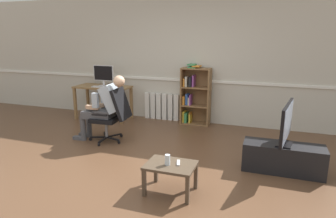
{
  "coord_description": "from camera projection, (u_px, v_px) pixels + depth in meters",
  "views": [
    {
      "loc": [
        1.76,
        -3.72,
        1.91
      ],
      "look_at": [
        0.15,
        0.85,
        0.7
      ],
      "focal_mm": 32.38,
      "sensor_mm": 36.0,
      "label": 1
    }
  ],
  "objects": [
    {
      "name": "drinking_glass",
      "position": [
        168.0,
        160.0,
        3.63
      ],
      "size": [
        0.06,
        0.06,
        0.13
      ],
      "primitive_type": "cylinder",
      "color": "silver",
      "rests_on": "coffee_table"
    },
    {
      "name": "spare_remote",
      "position": [
        178.0,
        163.0,
        3.68
      ],
      "size": [
        0.08,
        0.15,
        0.02
      ],
      "primitive_type": "cube",
      "rotation": [
        0.0,
        0.0,
        0.28
      ],
      "color": "white",
      "rests_on": "coffee_table"
    },
    {
      "name": "computer_mouse",
      "position": [
        110.0,
        87.0,
        6.63
      ],
      "size": [
        0.06,
        0.1,
        0.03
      ],
      "primitive_type": "cube",
      "color": "white",
      "rests_on": "computer_desk"
    },
    {
      "name": "coffee_table",
      "position": [
        171.0,
        169.0,
        3.69
      ],
      "size": [
        0.6,
        0.45,
        0.37
      ],
      "color": "#4C3D2D",
      "rests_on": "ground_plane"
    },
    {
      "name": "office_chair",
      "position": [
        113.0,
        113.0,
        5.4
      ],
      "size": [
        0.75,
        0.62,
        0.99
      ],
      "rotation": [
        0.0,
        0.0,
        -1.51
      ],
      "color": "black",
      "rests_on": "ground_plane"
    },
    {
      "name": "back_wall",
      "position": [
        189.0,
        60.0,
        6.53
      ],
      "size": [
        12.0,
        0.13,
        2.7
      ],
      "color": "beige",
      "rests_on": "ground_plane"
    },
    {
      "name": "person_seated",
      "position": [
        104.0,
        106.0,
        5.42
      ],
      "size": [
        1.02,
        0.4,
        1.21
      ],
      "rotation": [
        0.0,
        0.0,
        -1.51
      ],
      "color": "#4C4C51",
      "rests_on": "ground_plane"
    },
    {
      "name": "keyboard",
      "position": [
        100.0,
        87.0,
        6.69
      ],
      "size": [
        0.36,
        0.12,
        0.02
      ],
      "primitive_type": "cube",
      "color": "silver",
      "rests_on": "computer_desk"
    },
    {
      "name": "tv_screen",
      "position": [
        287.0,
        123.0,
        4.15
      ],
      "size": [
        0.25,
        0.88,
        0.59
      ],
      "rotation": [
        0.0,
        0.0,
        1.42
      ],
      "color": "black",
      "rests_on": "tv_stand"
    },
    {
      "name": "imac_monitor",
      "position": [
        103.0,
        74.0,
        6.83
      ],
      "size": [
        0.5,
        0.14,
        0.46
      ],
      "color": "silver",
      "rests_on": "computer_desk"
    },
    {
      "name": "radiator",
      "position": [
        162.0,
        106.0,
        6.88
      ],
      "size": [
        0.8,
        0.08,
        0.6
      ],
      "color": "white",
      "rests_on": "ground_plane"
    },
    {
      "name": "bookshelf",
      "position": [
        194.0,
        96.0,
        6.47
      ],
      "size": [
        0.62,
        0.29,
        1.29
      ],
      "color": "brown",
      "rests_on": "ground_plane"
    },
    {
      "name": "tv_stand",
      "position": [
        283.0,
        158.0,
        4.28
      ],
      "size": [
        1.1,
        0.4,
        0.4
      ],
      "color": "black",
      "rests_on": "ground_plane"
    },
    {
      "name": "computer_desk",
      "position": [
        103.0,
        91.0,
        6.85
      ],
      "size": [
        1.25,
        0.58,
        0.76
      ],
      "color": "olive",
      "rests_on": "ground_plane"
    },
    {
      "name": "ground_plane",
      "position": [
        139.0,
        168.0,
        4.43
      ],
      "size": [
        18.0,
        18.0,
        0.0
      ],
      "primitive_type": "plane",
      "color": "brown"
    }
  ]
}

